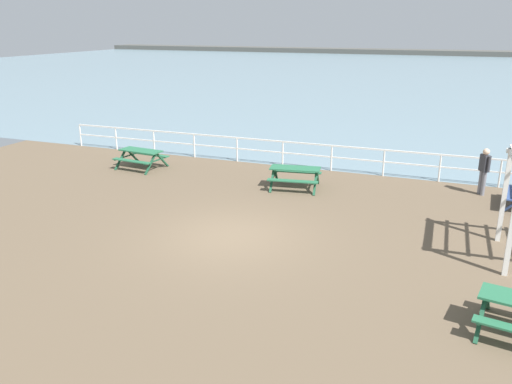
# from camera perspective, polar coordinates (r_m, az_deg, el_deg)

# --- Properties ---
(ground_plane) EXTENTS (30.00, 24.00, 0.20)m
(ground_plane) POSITION_cam_1_polar(r_m,az_deg,el_deg) (14.87, -2.78, -5.17)
(ground_plane) COLOR brown
(sea_band) EXTENTS (142.00, 90.00, 0.01)m
(sea_band) POSITION_cam_1_polar(r_m,az_deg,el_deg) (65.70, 16.70, 12.27)
(sea_band) COLOR gray
(sea_band) RESTS_ON ground
(distant_shoreline) EXTENTS (142.00, 6.00, 1.80)m
(distant_shoreline) POSITION_cam_1_polar(r_m,az_deg,el_deg) (108.50, 18.89, 14.06)
(distant_shoreline) COLOR #4C4C47
(distant_shoreline) RESTS_ON ground
(seaward_railing) EXTENTS (23.07, 0.07, 1.08)m
(seaward_railing) POSITION_cam_1_polar(r_m,az_deg,el_deg) (21.56, 5.61, 4.54)
(seaward_railing) COLOR white
(seaward_railing) RESTS_ON ground
(picnic_table_mid_centre) EXTENTS (2.01, 1.78, 0.80)m
(picnic_table_mid_centre) POSITION_cam_1_polar(r_m,az_deg,el_deg) (18.92, 4.31, 2.13)
(picnic_table_mid_centre) COLOR #286B47
(picnic_table_mid_centre) RESTS_ON ground
(picnic_table_far_left) EXTENTS (1.95, 1.71, 0.80)m
(picnic_table_far_left) POSITION_cam_1_polar(r_m,az_deg,el_deg) (22.05, -12.52, 4.04)
(picnic_table_far_left) COLOR #286B47
(picnic_table_far_left) RESTS_ON ground
(visitor) EXTENTS (0.37, 0.46, 1.66)m
(visitor) POSITION_cam_1_polar(r_m,az_deg,el_deg) (19.71, 23.75, 2.37)
(visitor) COLOR slate
(visitor) RESTS_ON ground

